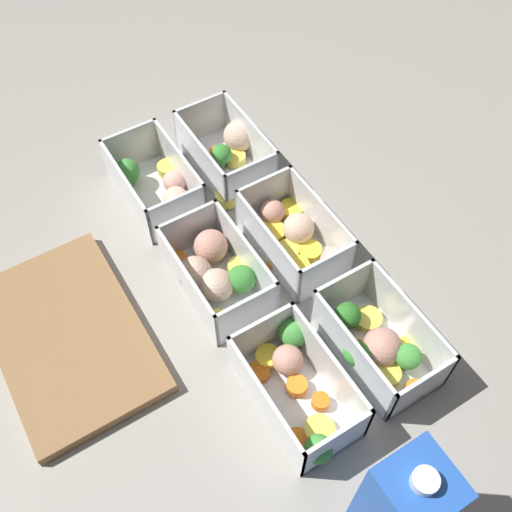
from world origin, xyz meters
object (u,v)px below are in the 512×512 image
(container_near_center, at_px, (296,237))
(container_far_right, at_px, (157,185))
(juice_carton, at_px, (401,509))
(container_far_left, at_px, (296,383))
(container_near_right, at_px, (230,151))
(container_near_left, at_px, (377,343))
(container_far_center, at_px, (214,272))

(container_near_center, xyz_separation_m, container_far_right, (0.19, 0.13, 0.00))
(container_near_center, relative_size, juice_carton, 0.86)
(container_near_center, distance_m, container_far_right, 0.23)
(container_near_center, height_order, juice_carton, juice_carton)
(container_near_center, xyz_separation_m, container_far_left, (-0.19, 0.13, 0.00))
(container_near_right, bearing_deg, container_near_left, 178.38)
(container_far_center, relative_size, juice_carton, 0.83)
(container_near_left, relative_size, container_far_right, 1.01)
(container_far_left, xyz_separation_m, juice_carton, (-0.18, 0.00, 0.07))
(container_near_right, bearing_deg, container_near_center, 178.95)
(container_near_right, distance_m, container_far_center, 0.23)
(container_far_left, bearing_deg, container_near_right, -18.46)
(container_near_center, relative_size, container_far_right, 1.03)
(container_near_center, bearing_deg, container_far_center, 87.14)
(container_near_center, distance_m, container_far_center, 0.13)
(container_far_center, xyz_separation_m, juice_carton, (-0.38, -0.00, 0.07))
(container_near_left, height_order, container_near_center, same)
(container_far_right, bearing_deg, juice_carton, 179.87)
(container_near_left, distance_m, container_near_center, 0.20)
(container_far_left, height_order, container_far_right, same)
(container_far_center, bearing_deg, container_far_left, -178.39)
(container_far_center, bearing_deg, juice_carton, -179.82)
(container_near_left, xyz_separation_m, container_far_right, (0.39, 0.12, -0.00))
(container_far_right, bearing_deg, container_near_left, -162.77)
(container_far_left, relative_size, juice_carton, 0.87)
(container_near_center, distance_m, container_far_left, 0.23)
(container_far_center, xyz_separation_m, container_far_right, (0.19, -0.00, -0.00))
(container_far_left, distance_m, container_far_right, 0.38)
(container_far_right, bearing_deg, container_far_left, -179.55)
(container_near_right, relative_size, container_far_center, 1.05)
(container_near_center, xyz_separation_m, juice_carton, (-0.37, 0.13, 0.07))
(container_far_center, height_order, container_far_right, same)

